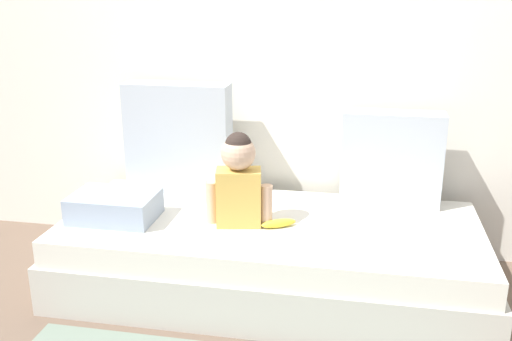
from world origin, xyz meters
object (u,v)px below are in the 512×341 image
object	(u,v)px
toddler	(239,179)
couch	(270,256)
folded_blanket	(115,206)
throw_pillow_left	(178,138)
banana	(279,223)
throw_pillow_right	(391,159)

from	to	relation	value
toddler	couch	bearing A→B (deg)	25.46
toddler	folded_blanket	xyz separation A→B (m)	(-0.60, -0.05, -0.16)
couch	throw_pillow_left	world-z (taller)	throw_pillow_left
folded_blanket	throw_pillow_left	bearing A→B (deg)	68.79
couch	banana	size ratio (longest dim) A/B	12.02
throw_pillow_left	throw_pillow_right	xyz separation A→B (m)	(1.12, 0.00, -0.05)
throw_pillow_left	folded_blanket	distance (m)	0.55
throw_pillow_left	toddler	world-z (taller)	throw_pillow_left
toddler	banana	bearing A→B (deg)	-0.91
throw_pillow_right	banana	size ratio (longest dim) A/B	2.94
throw_pillow_right	banana	bearing A→B (deg)	-140.59
couch	toddler	world-z (taller)	toddler
throw_pillow_left	banana	bearing A→B (deg)	-34.38
couch	banana	xyz separation A→B (m)	(0.05, -0.07, 0.20)
couch	throw_pillow_right	bearing A→B (deg)	31.95
folded_blanket	toddler	bearing A→B (deg)	4.42
banana	throw_pillow_left	bearing A→B (deg)	145.62
toddler	folded_blanket	distance (m)	0.63
banana	folded_blanket	world-z (taller)	folded_blanket
throw_pillow_right	throw_pillow_left	bearing A→B (deg)	180.00
throw_pillow_right	folded_blanket	bearing A→B (deg)	-160.44
couch	banana	distance (m)	0.22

